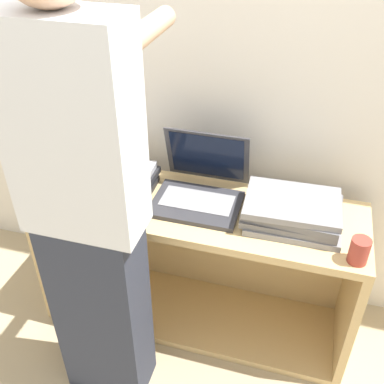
{
  "coord_description": "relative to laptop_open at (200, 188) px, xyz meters",
  "views": [
    {
      "loc": [
        0.41,
        -1.26,
        1.86
      ],
      "look_at": [
        0.0,
        0.16,
        0.82
      ],
      "focal_mm": 42.0,
      "sensor_mm": 36.0,
      "label": 1
    }
  ],
  "objects": [
    {
      "name": "laptop_stack_right",
      "position": [
        0.4,
        -0.06,
        -0.0
      ],
      "size": [
        0.4,
        0.29,
        0.11
      ],
      "color": "gray",
      "rests_on": "cart"
    },
    {
      "name": "laptop_stack_left",
      "position": [
        -0.4,
        -0.06,
        -0.0
      ],
      "size": [
        0.4,
        0.3,
        0.11
      ],
      "color": "#232326",
      "rests_on": "cart"
    },
    {
      "name": "person",
      "position": [
        -0.27,
        -0.49,
        0.18
      ],
      "size": [
        0.4,
        0.54,
        1.82
      ],
      "color": "#2D3342",
      "rests_on": "ground_plane"
    },
    {
      "name": "inventory_tag",
      "position": [
        -0.41,
        -0.13,
        0.06
      ],
      "size": [
        0.06,
        0.02,
        0.01
      ],
      "color": "red",
      "rests_on": "laptop_stack_left"
    },
    {
      "name": "wall_back",
      "position": [
        0.0,
        0.28,
        0.45
      ],
      "size": [
        8.0,
        0.05,
        2.4
      ],
      "color": "silver",
      "rests_on": "ground_plane"
    },
    {
      "name": "laptop_open",
      "position": [
        0.0,
        0.0,
        0.0
      ],
      "size": [
        0.38,
        0.35,
        0.28
      ],
      "color": "#333338",
      "rests_on": "cart"
    },
    {
      "name": "cart",
      "position": [
        0.0,
        0.01,
        -0.41
      ],
      "size": [
        1.45,
        0.46,
        0.7
      ],
      "color": "tan",
      "rests_on": "ground_plane"
    },
    {
      "name": "ground_plane",
      "position": [
        0.0,
        -0.29,
        -0.75
      ],
      "size": [
        12.0,
        12.0,
        0.0
      ],
      "primitive_type": "plane",
      "color": "tan"
    },
    {
      "name": "mug",
      "position": [
        0.66,
        -0.22,
        -0.01
      ],
      "size": [
        0.07,
        0.07,
        0.1
      ],
      "color": "#9E382D",
      "rests_on": "cart"
    }
  ]
}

